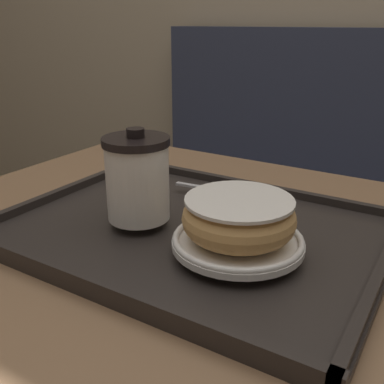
# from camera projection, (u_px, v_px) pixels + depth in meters

# --- Properties ---
(cafe_table) EXTENTS (0.89, 0.77, 0.74)m
(cafe_table) POSITION_uv_depth(u_px,v_px,m) (187.00, 349.00, 0.66)
(cafe_table) COLOR #846042
(cafe_table) RESTS_ON ground_plane
(serving_tray) EXTENTS (0.49, 0.37, 0.02)m
(serving_tray) POSITION_uv_depth(u_px,v_px,m) (192.00, 231.00, 0.61)
(serving_tray) COLOR #282321
(serving_tray) RESTS_ON cafe_table
(coffee_cup_front) EXTENTS (0.09, 0.09, 0.12)m
(coffee_cup_front) POSITION_uv_depth(u_px,v_px,m) (138.00, 178.00, 0.59)
(coffee_cup_front) COLOR white
(coffee_cup_front) RESTS_ON serving_tray
(plate_with_chocolate_donut) EXTENTS (0.16, 0.16, 0.01)m
(plate_with_chocolate_donut) POSITION_uv_depth(u_px,v_px,m) (238.00, 241.00, 0.53)
(plate_with_chocolate_donut) COLOR white
(plate_with_chocolate_donut) RESTS_ON serving_tray
(donut_chocolate_glazed) EXTENTS (0.13, 0.13, 0.05)m
(donut_chocolate_glazed) POSITION_uv_depth(u_px,v_px,m) (239.00, 217.00, 0.52)
(donut_chocolate_glazed) COLOR tan
(donut_chocolate_glazed) RESTS_ON plate_with_chocolate_donut
(spoon) EXTENTS (0.14, 0.03, 0.01)m
(spoon) POSITION_uv_depth(u_px,v_px,m) (236.00, 192.00, 0.69)
(spoon) COLOR silver
(spoon) RESTS_ON serving_tray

